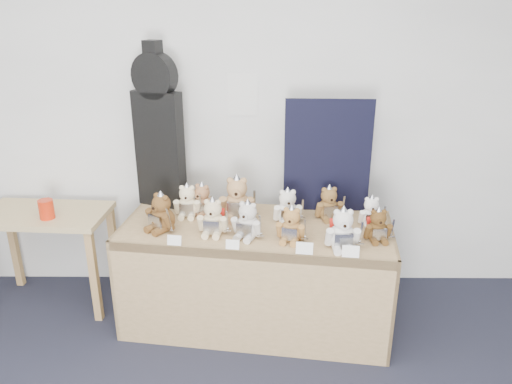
{
  "coord_description": "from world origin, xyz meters",
  "views": [
    {
      "loc": [
        0.52,
        -1.02,
        2.11
      ],
      "look_at": [
        0.5,
        1.83,
        1.0
      ],
      "focal_mm": 35.0,
      "sensor_mm": 36.0,
      "label": 1
    }
  ],
  "objects_px": {
    "teddy_front_far_left": "(161,214)",
    "teddy_back_far_left": "(202,201)",
    "red_cup": "(46,209)",
    "teddy_back_centre_left": "(237,200)",
    "side_table": "(46,228)",
    "teddy_front_centre": "(247,221)",
    "display_table": "(255,252)",
    "teddy_back_right": "(329,204)",
    "teddy_front_end": "(378,226)",
    "teddy_front_right": "(291,226)",
    "teddy_back_centre_right": "(287,208)",
    "teddy_front_far_right": "(343,231)",
    "teddy_back_end": "(371,212)",
    "guitar_case": "(158,129)",
    "teddy_front_left": "(213,218)"
  },
  "relations": [
    {
      "from": "teddy_front_far_left",
      "to": "teddy_back_far_left",
      "type": "bearing_deg",
      "value": 84.5
    },
    {
      "from": "red_cup",
      "to": "teddy_back_centre_left",
      "type": "relative_size",
      "value": 0.41
    },
    {
      "from": "side_table",
      "to": "teddy_front_centre",
      "type": "distance_m",
      "value": 1.5
    },
    {
      "from": "display_table",
      "to": "teddy_back_right",
      "type": "xyz_separation_m",
      "value": [
        0.49,
        0.19,
        0.26
      ]
    },
    {
      "from": "teddy_back_right",
      "to": "teddy_back_far_left",
      "type": "bearing_deg",
      "value": 166.22
    },
    {
      "from": "teddy_front_end",
      "to": "teddy_back_far_left",
      "type": "height_order",
      "value": "teddy_back_far_left"
    },
    {
      "from": "teddy_front_centre",
      "to": "teddy_back_right",
      "type": "xyz_separation_m",
      "value": [
        0.54,
        0.29,
        -0.0
      ]
    },
    {
      "from": "display_table",
      "to": "teddy_front_right",
      "type": "xyz_separation_m",
      "value": [
        0.22,
        -0.14,
        0.26
      ]
    },
    {
      "from": "teddy_front_right",
      "to": "teddy_front_end",
      "type": "height_order",
      "value": "teddy_front_right"
    },
    {
      "from": "teddy_front_far_left",
      "to": "teddy_back_centre_right",
      "type": "relative_size",
      "value": 1.08
    },
    {
      "from": "display_table",
      "to": "teddy_front_far_right",
      "type": "relative_size",
      "value": 6.51
    },
    {
      "from": "display_table",
      "to": "teddy_front_far_right",
      "type": "distance_m",
      "value": 0.63
    },
    {
      "from": "teddy_front_far_right",
      "to": "teddy_front_end",
      "type": "bearing_deg",
      "value": 24.19
    },
    {
      "from": "teddy_front_right",
      "to": "teddy_back_centre_left",
      "type": "relative_size",
      "value": 0.76
    },
    {
      "from": "teddy_front_centre",
      "to": "red_cup",
      "type": "bearing_deg",
      "value": -170.35
    },
    {
      "from": "teddy_back_centre_left",
      "to": "teddy_back_end",
      "type": "relative_size",
      "value": 1.47
    },
    {
      "from": "side_table",
      "to": "teddy_front_far_right",
      "type": "height_order",
      "value": "teddy_front_far_right"
    },
    {
      "from": "teddy_front_far_right",
      "to": "teddy_front_end",
      "type": "height_order",
      "value": "teddy_front_far_right"
    },
    {
      "from": "teddy_back_centre_left",
      "to": "teddy_back_far_left",
      "type": "xyz_separation_m",
      "value": [
        -0.24,
        0.06,
        -0.03
      ]
    },
    {
      "from": "teddy_back_centre_left",
      "to": "teddy_back_centre_right",
      "type": "height_order",
      "value": "teddy_back_centre_left"
    },
    {
      "from": "teddy_back_centre_right",
      "to": "teddy_front_centre",
      "type": "bearing_deg",
      "value": -143.69
    },
    {
      "from": "teddy_back_far_left",
      "to": "teddy_front_far_left",
      "type": "bearing_deg",
      "value": -108.17
    },
    {
      "from": "display_table",
      "to": "guitar_case",
      "type": "bearing_deg",
      "value": 155.24
    },
    {
      "from": "teddy_back_centre_right",
      "to": "teddy_back_end",
      "type": "relative_size",
      "value": 1.17
    },
    {
      "from": "teddy_back_end",
      "to": "teddy_front_left",
      "type": "bearing_deg",
      "value": -172.46
    },
    {
      "from": "teddy_front_left",
      "to": "teddy_back_centre_left",
      "type": "distance_m",
      "value": 0.28
    },
    {
      "from": "display_table",
      "to": "teddy_back_right",
      "type": "height_order",
      "value": "teddy_back_right"
    },
    {
      "from": "teddy_front_far_left",
      "to": "teddy_back_end",
      "type": "xyz_separation_m",
      "value": [
        1.35,
        0.08,
        -0.02
      ]
    },
    {
      "from": "teddy_front_end",
      "to": "teddy_back_far_left",
      "type": "distance_m",
      "value": 1.18
    },
    {
      "from": "teddy_front_far_right",
      "to": "teddy_back_centre_right",
      "type": "bearing_deg",
      "value": 129.77
    },
    {
      "from": "teddy_front_centre",
      "to": "teddy_back_centre_right",
      "type": "bearing_deg",
      "value": 62.68
    },
    {
      "from": "teddy_front_right",
      "to": "teddy_back_far_left",
      "type": "height_order",
      "value": "same"
    },
    {
      "from": "teddy_front_far_left",
      "to": "teddy_back_right",
      "type": "bearing_deg",
      "value": 46.88
    },
    {
      "from": "teddy_front_centre",
      "to": "teddy_front_end",
      "type": "relative_size",
      "value": 1.15
    },
    {
      "from": "red_cup",
      "to": "teddy_back_centre_right",
      "type": "distance_m",
      "value": 1.62
    },
    {
      "from": "teddy_front_left",
      "to": "teddy_back_centre_left",
      "type": "bearing_deg",
      "value": 66.94
    },
    {
      "from": "teddy_back_right",
      "to": "teddy_back_centre_left",
      "type": "bearing_deg",
      "value": 169.75
    },
    {
      "from": "guitar_case",
      "to": "teddy_front_far_right",
      "type": "distance_m",
      "value": 1.42
    },
    {
      "from": "display_table",
      "to": "teddy_front_left",
      "type": "height_order",
      "value": "teddy_front_left"
    },
    {
      "from": "red_cup",
      "to": "teddy_back_end",
      "type": "bearing_deg",
      "value": -2.94
    },
    {
      "from": "teddy_front_right",
      "to": "teddy_back_end",
      "type": "distance_m",
      "value": 0.58
    },
    {
      "from": "red_cup",
      "to": "guitar_case",
      "type": "bearing_deg",
      "value": 16.86
    },
    {
      "from": "teddy_back_end",
      "to": "display_table",
      "type": "bearing_deg",
      "value": -173.46
    },
    {
      "from": "display_table",
      "to": "teddy_back_far_left",
      "type": "xyz_separation_m",
      "value": [
        -0.36,
        0.25,
        0.26
      ]
    },
    {
      "from": "teddy_back_centre_right",
      "to": "teddy_back_end",
      "type": "xyz_separation_m",
      "value": [
        0.54,
        -0.04,
        -0.02
      ]
    },
    {
      "from": "teddy_front_centre",
      "to": "teddy_front_far_right",
      "type": "bearing_deg",
      "value": 7.66
    },
    {
      "from": "red_cup",
      "to": "teddy_back_far_left",
      "type": "relative_size",
      "value": 0.54
    },
    {
      "from": "teddy_front_far_left",
      "to": "teddy_front_end",
      "type": "xyz_separation_m",
      "value": [
        1.34,
        -0.14,
        -0.02
      ]
    },
    {
      "from": "teddy_front_end",
      "to": "teddy_back_end",
      "type": "xyz_separation_m",
      "value": [
        0.0,
        0.22,
        -0.0
      ]
    },
    {
      "from": "teddy_back_centre_right",
      "to": "teddy_back_far_left",
      "type": "height_order",
      "value": "teddy_back_centre_right"
    }
  ]
}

